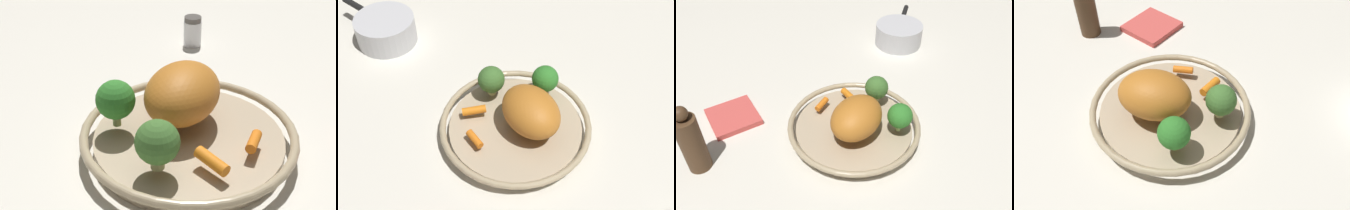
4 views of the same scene
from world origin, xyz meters
The scene contains 9 objects.
ground_plane centered at (0.00, 0.00, 0.00)m, with size 2.57×2.57×0.00m, color silver.
serving_bowl centered at (0.00, 0.00, 0.02)m, with size 0.31×0.31×0.04m.
roast_chicken_piece centered at (0.00, -0.03, 0.08)m, with size 0.14×0.10×0.08m, color #BD6E24.
baby_carrot_center centered at (0.00, 0.09, 0.05)m, with size 0.02×0.02×0.05m, color orange.
baby_carrot_back centered at (-0.07, 0.06, 0.04)m, with size 0.01×0.01×0.04m, color orange.
broccoli_floret_small centered at (0.10, -0.04, 0.08)m, with size 0.06×0.06×0.07m.
broccoli_floret_large centered at (0.07, 0.07, 0.08)m, with size 0.06×0.06×0.07m.
pepper_mill centered at (-0.35, -0.05, 0.08)m, with size 0.05×0.05×0.17m.
dish_towel centered at (-0.29, 0.09, 0.01)m, with size 0.11×0.12×0.01m, color #D14C47.
Camera 4 is at (0.42, -0.19, 0.54)m, focal length 37.66 mm.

